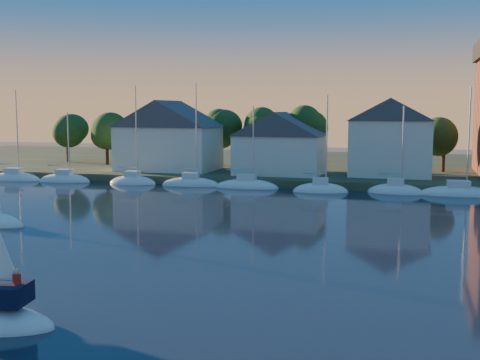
% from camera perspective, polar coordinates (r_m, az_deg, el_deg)
% --- Properties ---
extents(ground, '(260.00, 260.00, 0.00)m').
position_cam_1_polar(ground, '(24.30, -11.85, -16.22)').
color(ground, black).
rests_on(ground, ground).
extents(shoreline_land, '(160.00, 50.00, 2.00)m').
position_cam_1_polar(shoreline_land, '(95.77, 9.57, 0.99)').
color(shoreline_land, '#303B22').
rests_on(shoreline_land, ground).
extents(wooden_dock, '(120.00, 3.00, 1.00)m').
position_cam_1_polar(wooden_dock, '(73.11, 7.52, -0.73)').
color(wooden_dock, brown).
rests_on(wooden_dock, ground).
extents(clubhouse_west, '(13.65, 9.45, 9.64)m').
position_cam_1_polar(clubhouse_west, '(84.36, -6.77, 4.31)').
color(clubhouse_west, silver).
rests_on(clubhouse_west, shoreline_land).
extents(clubhouse_centre, '(11.55, 8.40, 8.08)m').
position_cam_1_polar(clubhouse_centre, '(78.61, 3.79, 3.59)').
color(clubhouse_centre, silver).
rests_on(clubhouse_centre, shoreline_land).
extents(clubhouse_east, '(10.50, 8.40, 9.80)m').
position_cam_1_polar(clubhouse_east, '(78.83, 14.13, 4.04)').
color(clubhouse_east, silver).
rests_on(clubhouse_east, shoreline_land).
extents(tree_line, '(93.40, 5.40, 8.90)m').
position_cam_1_polar(tree_line, '(83.19, 10.10, 5.08)').
color(tree_line, '#342317').
rests_on(tree_line, shoreline_land).
extents(moored_fleet, '(95.50, 2.40, 12.05)m').
position_cam_1_polar(moored_fleet, '(69.66, 10.41, -1.07)').
color(moored_fleet, white).
rests_on(moored_fleet, ground).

